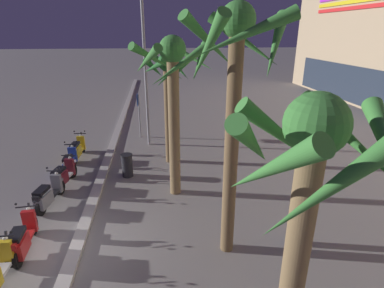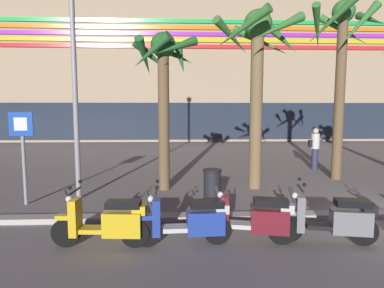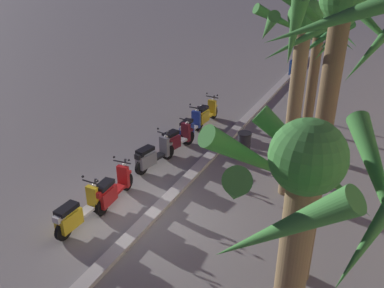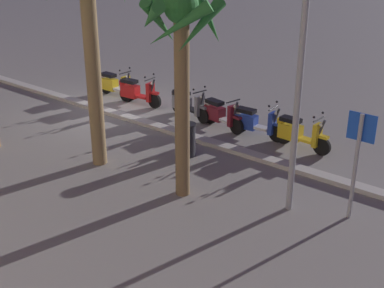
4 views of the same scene
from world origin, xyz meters
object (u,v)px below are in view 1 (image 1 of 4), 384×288
Objects in this scene: scooter_maroon_far_back at (63,175)px; crossing_sign at (139,111)px; scooter_grey_mid_centre at (48,195)px; palm_tree_near_sign at (234,80)px; scooter_blue_second_in_line at (70,162)px; pedestrian_by_palm_tree at (296,215)px; street_lamp at (144,51)px; scooter_red_tail_end at (23,238)px; palm_tree_far_corner at (168,82)px; palm_tree_mid_walkway at (307,184)px; litter_bin at (127,165)px; scooter_yellow_last_in_row at (78,149)px; palm_tree_by_mall_entrance at (173,82)px.

crossing_sign is (-5.40, 2.64, 1.05)m from scooter_maroon_far_back.
scooter_grey_mid_centre is 7.34m from palm_tree_near_sign.
pedestrian_by_palm_tree is at bearing 53.26° from scooter_blue_second_in_line.
street_lamp reaches higher than scooter_grey_mid_centre.
scooter_red_tail_end is 7.27m from pedestrian_by_palm_tree.
scooter_blue_second_in_line is 5.09m from crossing_sign.
crossing_sign is at bearing 147.23° from scooter_blue_second_in_line.
palm_tree_far_corner is 6.25m from palm_tree_near_sign.
crossing_sign is 4.35m from palm_tree_far_corner.
palm_tree_near_sign is at bearing 11.37° from palm_tree_far_corner.
palm_tree_far_corner reaches higher than scooter_grey_mid_centre.
crossing_sign is at bearing -164.38° from palm_tree_near_sign.
palm_tree_near_sign is at bearing 63.01° from scooter_grey_mid_centre.
crossing_sign reaches higher than scooter_maroon_far_back.
litter_bin is at bearing -157.48° from palm_tree_mid_walkway.
scooter_blue_second_in_line is at bearing 178.84° from scooter_grey_mid_centre.
scooter_yellow_last_in_row is 0.36× the size of palm_tree_mid_walkway.
scooter_maroon_far_back is at bearing -65.62° from palm_tree_far_corner.
palm_tree_far_corner is (-2.85, -0.07, -0.46)m from palm_tree_by_mall_entrance.
scooter_grey_mid_centre and scooter_red_tail_end have the same top height.
palm_tree_near_sign is (0.49, 5.36, 4.09)m from scooter_red_tail_end.
palm_tree_near_sign is 6.47× the size of litter_bin.
scooter_yellow_last_in_row and scooter_red_tail_end have the same top height.
scooter_yellow_last_in_row is 6.66m from palm_tree_by_mall_entrance.
scooter_maroon_far_back is 0.72× the size of crossing_sign.
palm_tree_mid_walkway is 0.63× the size of street_lamp.
palm_tree_by_mall_entrance is (-0.44, 4.28, 3.57)m from scooter_grey_mid_centre.
crossing_sign is 10.42m from palm_tree_near_sign.
palm_tree_by_mall_entrance reaches higher than palm_tree_far_corner.
scooter_grey_mid_centre reaches higher than scooter_maroon_far_back.
scooter_maroon_far_back is at bearing -36.87° from street_lamp.
street_lamp reaches higher than palm_tree_mid_walkway.
litter_bin is 5.59m from street_lamp.
scooter_blue_second_in_line is 4.92m from scooter_red_tail_end.
pedestrian_by_palm_tree is (0.50, 7.24, 0.46)m from scooter_red_tail_end.
scooter_yellow_last_in_row is 0.98× the size of scooter_grey_mid_centre.
palm_tree_far_corner is (-5.57, 4.14, 3.11)m from scooter_red_tail_end.
pedestrian_by_palm_tree reaches higher than scooter_red_tail_end.
scooter_blue_second_in_line is at bearing -81.21° from palm_tree_far_corner.
scooter_blue_second_in_line is at bearing 0.89° from scooter_yellow_last_in_row.
scooter_grey_mid_centre is 5.59m from palm_tree_by_mall_entrance.
palm_tree_far_corner is at bearing -152.92° from pedestrian_by_palm_tree.
palm_tree_far_corner is (-9.15, -1.48, -0.04)m from palm_tree_mid_walkway.
palm_tree_by_mall_entrance is at bearing -167.37° from palm_tree_mid_walkway.
scooter_red_tail_end is 9.49m from street_lamp.
palm_tree_by_mall_entrance is 5.74× the size of litter_bin.
palm_tree_near_sign reaches higher than palm_tree_far_corner.
pedestrian_by_palm_tree is at bearing 46.59° from scooter_yellow_last_in_row.
palm_tree_by_mall_entrance is at bearing 62.42° from scooter_blue_second_in_line.
palm_tree_mid_walkway is at bearing 37.43° from scooter_maroon_far_back.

